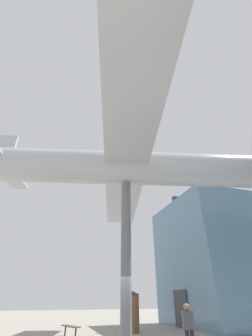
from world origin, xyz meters
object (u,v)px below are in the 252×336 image
Objects in this scene: suspended_airplane at (131,168)px; visitor_person at (189,325)px; plaza_bench at (71,327)px; support_pylon_central at (126,254)px; info_kiosk at (133,311)px.

suspended_airplane is 7.02m from visitor_person.
visitor_person is at bearing 31.83° from plaza_bench.
support_pylon_central is at bearing -176.96° from visitor_person.
visitor_person is 0.73× the size of info_kiosk.
suspended_airplane is 9.08m from plaza_bench.
info_kiosk is (-0.57, 3.71, 0.67)m from plaza_bench.
visitor_person is at bearing -0.41° from info_kiosk.
plaza_bench is 0.73× the size of info_kiosk.
info_kiosk is (-5.83, 1.96, -6.52)m from suspended_airplane.
visitor_person is 6.96m from plaza_bench.
suspended_airplane reaches higher than info_kiosk.
suspended_airplane reaches higher than plaza_bench.
suspended_airplane is at bearing -177.53° from visitor_person.
info_kiosk is at bearing 158.77° from support_pylon_central.
visitor_person reaches higher than plaza_bench.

